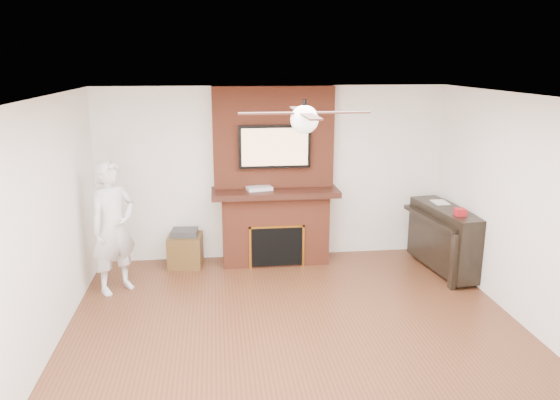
{
  "coord_description": "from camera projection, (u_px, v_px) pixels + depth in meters",
  "views": [
    {
      "loc": [
        -0.82,
        -4.95,
        2.85
      ],
      "look_at": [
        -0.12,
        0.9,
        1.33
      ],
      "focal_mm": 35.0,
      "sensor_mm": 36.0,
      "label": 1
    }
  ],
  "objects": [
    {
      "name": "candle_green",
      "position": [
        270.0,
        261.0,
        7.82
      ],
      "size": [
        0.07,
        0.07,
        0.08
      ],
      "primitive_type": "cylinder",
      "color": "#3F722D",
      "rests_on": "ground"
    },
    {
      "name": "candle_cream",
      "position": [
        280.0,
        261.0,
        7.78
      ],
      "size": [
        0.09,
        0.09,
        0.12
      ],
      "primitive_type": "cylinder",
      "color": "beige",
      "rests_on": "ground"
    },
    {
      "name": "candle_blue",
      "position": [
        289.0,
        263.0,
        7.78
      ],
      "size": [
        0.06,
        0.06,
        0.07
      ],
      "primitive_type": "cylinder",
      "color": "#2E428C",
      "rests_on": "ground"
    },
    {
      "name": "cable_box",
      "position": [
        259.0,
        188.0,
        7.62
      ],
      "size": [
        0.38,
        0.27,
        0.05
      ],
      "primitive_type": "cube",
      "rotation": [
        0.0,
        0.0,
        0.22
      ],
      "color": "silver",
      "rests_on": "fireplace"
    },
    {
      "name": "person",
      "position": [
        113.0,
        227.0,
        6.74
      ],
      "size": [
        0.73,
        0.72,
        1.68
      ],
      "primitive_type": "imported",
      "rotation": [
        0.0,
        0.0,
        0.73
      ],
      "color": "silver",
      "rests_on": "ground"
    },
    {
      "name": "side_table",
      "position": [
        185.0,
        249.0,
        7.74
      ],
      "size": [
        0.5,
        0.5,
        0.53
      ],
      "rotation": [
        0.0,
        0.0,
        -0.08
      ],
      "color": "#4F3516",
      "rests_on": "ground"
    },
    {
      "name": "fireplace",
      "position": [
        274.0,
        194.0,
        7.76
      ],
      "size": [
        1.78,
        0.64,
        2.5
      ],
      "color": "brown",
      "rests_on": "ground"
    },
    {
      "name": "tv",
      "position": [
        275.0,
        147.0,
        7.55
      ],
      "size": [
        1.0,
        0.08,
        0.6
      ],
      "color": "black",
      "rests_on": "fireplace"
    },
    {
      "name": "piano",
      "position": [
        445.0,
        237.0,
        7.48
      ],
      "size": [
        0.68,
        1.42,
        0.99
      ],
      "rotation": [
        0.0,
        0.0,
        0.13
      ],
      "color": "black",
      "rests_on": "ground"
    },
    {
      "name": "ceiling_fan",
      "position": [
        304.0,
        118.0,
        4.98
      ],
      "size": [
        1.21,
        1.21,
        0.31
      ],
      "color": "black",
      "rests_on": "room_shell"
    },
    {
      "name": "room_shell",
      "position": [
        303.0,
        231.0,
        5.25
      ],
      "size": [
        5.36,
        5.86,
        2.86
      ],
      "color": "#4F2917",
      "rests_on": "ground"
    }
  ]
}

